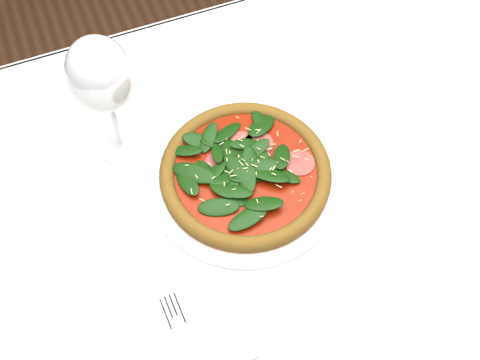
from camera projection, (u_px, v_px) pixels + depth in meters
name	position (u px, v px, depth m)	size (l,w,h in m)	color
ground	(256.00, 320.00, 1.48)	(6.00, 6.00, 0.00)	brown
dining_table	(266.00, 212.00, 0.92)	(1.21, 0.81, 0.75)	white
plate	(245.00, 177.00, 0.83)	(0.31, 0.31, 0.01)	silver
pizza	(245.00, 171.00, 0.82)	(0.31, 0.31, 0.03)	brown
wine_glass	(101.00, 78.00, 0.73)	(0.09, 0.09, 0.23)	white
fork	(184.00, 340.00, 0.69)	(0.03, 0.16, 0.00)	silver
saucer_far	(371.00, 23.00, 1.01)	(0.12, 0.12, 0.01)	silver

